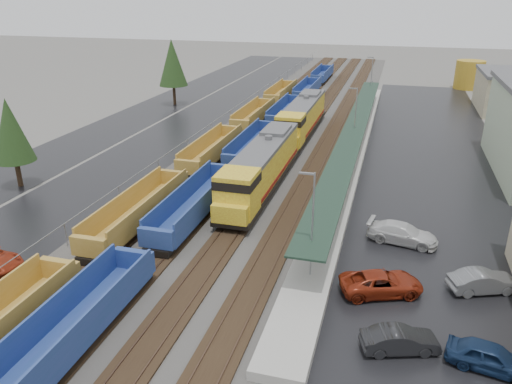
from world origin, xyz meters
TOP-DOWN VIEW (x-y plane):
  - ballast_strip at (0.00, 60.00)m, footprint 20.00×160.00m
  - trackbed at (-0.00, 60.00)m, footprint 14.60×160.00m
  - west_parking_lot at (-15.00, 60.00)m, footprint 10.00×160.00m
  - west_road at (-25.00, 60.00)m, footprint 9.00×160.00m
  - east_commuter_lot at (19.00, 50.00)m, footprint 16.00×100.00m
  - station_platform at (9.50, 50.01)m, footprint 3.00×80.00m
  - chainlink_fence at (-9.50, 58.44)m, footprint 0.08×160.04m
  - distant_hills at (44.79, 210.68)m, footprint 301.00×140.00m
  - tree_west_near at (-22.00, 30.00)m, footprint 3.96×3.96m
  - tree_west_far at (-23.00, 70.00)m, footprint 4.84×4.84m
  - locomotive_lead at (2.00, 34.97)m, footprint 3.25×21.39m
  - locomotive_trail at (2.00, 55.97)m, footprint 3.25×21.39m
  - well_string_yellow at (-6.00, 33.98)m, footprint 2.82×104.03m
  - well_string_blue at (-2.00, 46.19)m, footprint 2.82×125.77m
  - storage_tank at (27.59, 99.78)m, footprint 5.55×5.55m
  - parked_car_east_a at (15.44, 14.55)m, footprint 2.75×4.50m
  - parked_car_east_b at (14.20, 20.08)m, footprint 4.28×5.92m
  - parked_car_east_c at (15.47, 27.79)m, footprint 3.11×5.73m
  - parked_car_east_d at (20.01, 14.34)m, footprint 2.61×4.69m
  - parked_car_east_e at (20.65, 22.09)m, footprint 3.14×4.79m

SIDE VIEW (x-z plane):
  - distant_hills at x=44.79m, z-range -12.60..12.60m
  - west_parking_lot at x=-15.00m, z-range 0.00..0.02m
  - west_road at x=-25.00m, z-range 0.00..0.02m
  - east_commuter_lot at x=19.00m, z-range 0.00..0.02m
  - ballast_strip at x=0.00m, z-range 0.00..0.08m
  - trackbed at x=0.00m, z-range 0.05..0.27m
  - parked_car_east_a at x=15.44m, z-range 0.00..1.40m
  - station_platform at x=9.50m, z-range -3.27..4.73m
  - parked_car_east_e at x=20.65m, z-range 0.00..1.49m
  - parked_car_east_b at x=14.20m, z-range 0.00..1.50m
  - parked_car_east_d at x=20.01m, z-range 0.00..1.51m
  - parked_car_east_c at x=15.47m, z-range 0.00..1.58m
  - well_string_yellow at x=-6.00m, z-range -0.02..2.48m
  - well_string_blue at x=-2.00m, z-range -0.02..2.48m
  - chainlink_fence at x=-9.50m, z-range 0.60..2.62m
  - locomotive_lead at x=2.00m, z-range 0.14..4.98m
  - locomotive_trail at x=2.00m, z-range 0.14..4.98m
  - storage_tank at x=27.59m, z-range 0.00..5.55m
  - tree_west_near at x=-22.00m, z-range 1.32..10.32m
  - tree_west_far at x=-23.00m, z-range 1.62..12.62m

